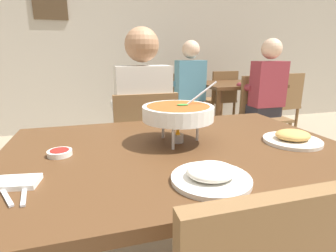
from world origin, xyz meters
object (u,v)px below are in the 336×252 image
at_px(curry_bowl, 178,113).
at_px(appetizer_plate, 292,138).
at_px(chair_bg_right, 283,102).
at_px(chair_bg_corner, 221,96).
at_px(diner_main, 142,113).
at_px(dining_table_far, 237,93).
at_px(sauce_dish, 60,153).
at_px(rice_plate, 211,175).
at_px(chair_bg_middle, 261,110).
at_px(chair_bg_window, 187,98).
at_px(patron_bg_middle, 265,90).
at_px(chair_diner_main, 144,147).
at_px(dining_table_main, 178,170).
at_px(chair_bg_left, 189,104).
at_px(patron_bg_left, 189,86).

height_order(curry_bowl, appetizer_plate, curry_bowl).
height_order(chair_bg_right, chair_bg_corner, same).
height_order(diner_main, dining_table_far, diner_main).
relative_size(sauce_dish, chair_bg_corner, 0.10).
distance_m(rice_plate, chair_bg_corner, 3.45).
xyz_separation_m(dining_table_far, chair_bg_middle, (0.00, -0.55, -0.12)).
bearing_deg(dining_table_far, chair_bg_corner, 85.58).
height_order(curry_bowl, sauce_dish, curry_bowl).
distance_m(chair_bg_window, patron_bg_middle, 1.27).
bearing_deg(diner_main, sauce_dish, -120.97).
bearing_deg(chair_diner_main, chair_bg_corner, 50.79).
xyz_separation_m(chair_bg_corner, chair_bg_window, (-0.56, -0.00, 0.00)).
distance_m(dining_table_far, chair_bg_right, 0.67).
height_order(chair_bg_right, chair_bg_window, same).
xyz_separation_m(dining_table_main, dining_table_far, (1.56, 2.18, -0.04)).
bearing_deg(dining_table_far, chair_bg_right, -11.97).
xyz_separation_m(chair_diner_main, patron_bg_middle, (1.57, 0.83, 0.24)).
height_order(chair_bg_corner, patron_bg_middle, patron_bg_middle).
xyz_separation_m(curry_bowl, chair_bg_window, (1.02, 2.66, -0.39)).
relative_size(dining_table_far, chair_bg_left, 1.11).
bearing_deg(diner_main, rice_plate, -90.06).
height_order(chair_diner_main, chair_bg_window, same).
xyz_separation_m(appetizer_plate, chair_bg_left, (0.40, 2.31, -0.28)).
relative_size(rice_plate, appetizer_plate, 1.00).
height_order(diner_main, chair_bg_corner, diner_main).
bearing_deg(dining_table_far, patron_bg_middle, -88.85).
bearing_deg(chair_bg_window, sauce_dish, -119.09).
relative_size(diner_main, dining_table_far, 1.31).
bearing_deg(chair_bg_middle, chair_bg_window, 115.64).
relative_size(curry_bowl, chair_bg_corner, 0.37).
relative_size(dining_table_main, sauce_dish, 15.39).
xyz_separation_m(dining_table_main, curry_bowl, (0.02, 0.06, 0.23)).
bearing_deg(chair_bg_middle, curry_bowl, -134.39).
relative_size(dining_table_main, chair_bg_left, 1.54).
bearing_deg(chair_bg_window, chair_bg_right, -30.04).
height_order(chair_bg_left, patron_bg_left, patron_bg_left).
bearing_deg(patron_bg_left, chair_bg_left, 42.67).
bearing_deg(dining_table_main, patron_bg_left, 68.45).
bearing_deg(curry_bowl, appetizer_plate, -16.27).
bearing_deg(chair_bg_window, patron_bg_left, -107.84).
bearing_deg(sauce_dish, curry_bowl, 2.99).
bearing_deg(chair_bg_corner, chair_bg_right, -48.39).
height_order(chair_bg_middle, patron_bg_middle, patron_bg_middle).
xyz_separation_m(chair_diner_main, dining_table_far, (1.56, 1.42, 0.12)).
bearing_deg(chair_bg_corner, sauce_dish, -127.40).
relative_size(chair_bg_middle, patron_bg_left, 0.69).
distance_m(dining_table_far, chair_bg_corner, 0.55).
relative_size(curry_bowl, sauce_dish, 3.69).
bearing_deg(chair_bg_right, dining_table_far, 168.03).
height_order(chair_bg_corner, patron_bg_left, patron_bg_left).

